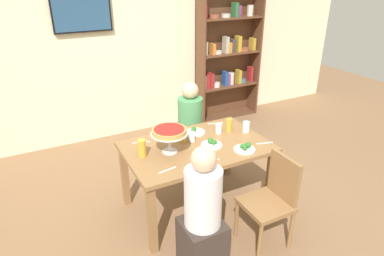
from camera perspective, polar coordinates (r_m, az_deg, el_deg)
ground_plane at (r=3.75m, az=0.72°, el=-13.03°), size 12.00×12.00×0.00m
rear_partition at (r=5.08m, az=-11.33°, el=14.21°), size 8.00×0.12×2.80m
dining_table at (r=3.39m, az=0.78°, el=-4.43°), size 1.42×0.91×0.74m
bookshelf at (r=5.66m, az=6.04°, el=12.56°), size 1.10×0.30×2.21m
television at (r=4.81m, az=-18.25°, el=17.93°), size 0.76×0.05×0.46m
diner_far_right at (r=4.17m, az=-0.31°, el=-0.85°), size 0.34×0.34×1.15m
diner_near_left at (r=2.81m, az=1.83°, el=-15.20°), size 0.34×0.34×1.15m
chair_near_right at (r=3.13m, az=13.50°, el=-11.41°), size 0.40×0.40×0.87m
deep_dish_pizza_stand at (r=3.13m, az=-3.87°, el=-0.83°), size 0.35×0.35×0.25m
salad_plate_near_diner at (r=3.59m, az=0.46°, el=-0.56°), size 0.21×0.21×0.07m
salad_plate_far_diner at (r=3.34m, az=3.37°, el=-2.71°), size 0.21×0.21×0.07m
salad_plate_spare at (r=3.29m, az=8.99°, el=-3.36°), size 0.21×0.21×0.07m
beer_glass_amber_tall at (r=3.62m, az=6.32°, el=0.47°), size 0.06×0.06×0.15m
beer_glass_amber_short at (r=3.39m, az=-1.49°, el=-1.12°), size 0.08×0.08×0.15m
beer_glass_amber_spare at (r=3.14m, az=-8.52°, el=-3.43°), size 0.08×0.08×0.17m
water_glass_clear_near at (r=3.65m, az=9.19°, el=0.20°), size 0.08×0.08×0.11m
water_glass_clear_far at (r=3.58m, az=4.55°, el=-0.11°), size 0.07×0.07×0.11m
water_glass_clear_spare at (r=3.41m, az=-0.01°, el=-1.49°), size 0.07×0.07×0.10m
cutlery_fork_near at (r=3.44m, az=-8.65°, el=-2.41°), size 0.18×0.07×0.00m
cutlery_knife_near at (r=2.95m, az=-4.21°, el=-7.15°), size 0.18×0.04×0.00m
cutlery_fork_far at (r=3.46m, az=12.25°, el=-2.53°), size 0.18×0.06×0.00m
cutlery_knife_far at (r=3.09m, az=3.04°, el=-5.44°), size 0.17×0.08×0.00m
cutlery_spare_fork at (r=3.83m, az=3.99°, el=0.80°), size 0.18×0.06×0.00m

